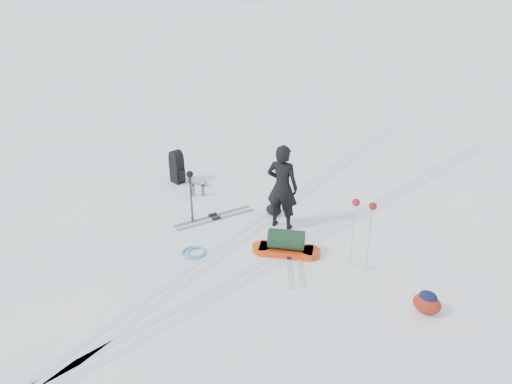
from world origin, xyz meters
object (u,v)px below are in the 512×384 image
pulk_sled (286,245)px  ski_poles_black (190,181)px  skier (282,187)px  expedition_rucksack (179,168)px

pulk_sled → ski_poles_black: (-2.36, -0.21, 0.80)m
ski_poles_black → pulk_sled: bearing=11.8°
skier → ski_poles_black: skier is taller
skier → pulk_sled: 1.32m
expedition_rucksack → ski_poles_black: ski_poles_black is taller
pulk_sled → ski_poles_black: 2.50m
skier → ski_poles_black: bearing=18.5°
skier → pulk_sled: size_ratio=1.36×
pulk_sled → expedition_rucksack: size_ratio=1.45×
expedition_rucksack → ski_poles_black: bearing=-28.3°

